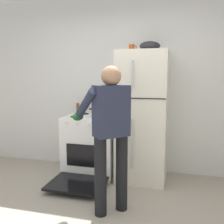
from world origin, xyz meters
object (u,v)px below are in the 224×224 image
object	(u,v)px
pepper_mill	(78,108)
refrigerator	(143,117)
red_pot	(101,112)
stove_range	(91,146)
person_cook	(109,126)
mixing_bowl	(150,46)
coffee_mug	(132,48)

from	to	relation	value
pepper_mill	refrigerator	bearing A→B (deg)	-10.60
red_pot	refrigerator	bearing A→B (deg)	4.66
stove_range	person_cook	size ratio (longest dim) A/B	0.76
mixing_bowl	coffee_mug	bearing A→B (deg)	169.01
pepper_mill	coffee_mug	bearing A→B (deg)	-9.54
mixing_bowl	stove_range	bearing A→B (deg)	-178.80
person_cook	pepper_mill	distance (m)	1.47
person_cook	coffee_mug	world-z (taller)	coffee_mug
red_pot	coffee_mug	xyz separation A→B (m)	(0.43, 0.10, 0.91)
refrigerator	coffee_mug	distance (m)	0.98
red_pot	coffee_mug	distance (m)	1.02
stove_range	refrigerator	bearing A→B (deg)	1.30
pepper_mill	mixing_bowl	size ratio (longest dim) A/B	0.55
person_cook	coffee_mug	size ratio (longest dim) A/B	14.28
red_pot	coffee_mug	size ratio (longest dim) A/B	3.14
person_cook	red_pot	xyz separation A→B (m)	(-0.40, 0.95, -0.00)
person_cook	stove_range	bearing A→B (deg)	119.60
red_pot	person_cook	bearing A→B (deg)	-67.30
refrigerator	red_pot	bearing A→B (deg)	-175.34
stove_range	red_pot	xyz separation A→B (m)	(0.16, -0.03, 0.52)
person_cook	pepper_mill	size ratio (longest dim) A/B	10.39
red_pot	mixing_bowl	world-z (taller)	mixing_bowl
refrigerator	red_pot	world-z (taller)	refrigerator
stove_range	pepper_mill	size ratio (longest dim) A/B	7.86
stove_range	person_cook	xyz separation A→B (m)	(0.56, -0.98, 0.53)
pepper_mill	mixing_bowl	xyz separation A→B (m)	(1.15, -0.20, 0.91)
coffee_mug	mixing_bowl	distance (m)	0.26
refrigerator	red_pot	distance (m)	0.61
refrigerator	pepper_mill	distance (m)	1.09
coffee_mug	person_cook	bearing A→B (deg)	-91.99
stove_range	coffee_mug	distance (m)	1.56
refrigerator	person_cook	world-z (taller)	refrigerator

